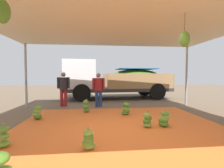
{
  "coord_description": "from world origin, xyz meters",
  "views": [
    {
      "loc": [
        -0.69,
        -4.37,
        1.42
      ],
      "look_at": [
        -0.06,
        1.89,
        1.13
      ],
      "focal_mm": 26.16,
      "sensor_mm": 36.0,
      "label": 1
    }
  ],
  "objects_px": {
    "banana_bunch_3": "(147,120)",
    "banana_bunch_8": "(37,113)",
    "banana_bunch_0": "(126,109)",
    "banana_bunch_7": "(89,140)",
    "banana_bunch_2": "(4,137)",
    "banana_bunch_4": "(86,107)",
    "worker_1": "(63,87)",
    "cargo_truck_main": "(114,79)",
    "banana_bunch_6": "(164,119)",
    "worker_0": "(98,87)"
  },
  "relations": [
    {
      "from": "banana_bunch_3",
      "to": "banana_bunch_8",
      "type": "height_order",
      "value": "banana_bunch_8"
    },
    {
      "from": "banana_bunch_3",
      "to": "banana_bunch_0",
      "type": "bearing_deg",
      "value": 101.55
    },
    {
      "from": "banana_bunch_8",
      "to": "banana_bunch_3",
      "type": "bearing_deg",
      "value": -19.06
    },
    {
      "from": "banana_bunch_7",
      "to": "banana_bunch_0",
      "type": "bearing_deg",
      "value": 65.43
    },
    {
      "from": "banana_bunch_0",
      "to": "banana_bunch_2",
      "type": "xyz_separation_m",
      "value": [
        -2.94,
        -2.48,
        -0.01
      ]
    },
    {
      "from": "banana_bunch_2",
      "to": "banana_bunch_4",
      "type": "height_order",
      "value": "banana_bunch_4"
    },
    {
      "from": "banana_bunch_3",
      "to": "worker_1",
      "type": "bearing_deg",
      "value": 129.73
    },
    {
      "from": "banana_bunch_7",
      "to": "banana_bunch_8",
      "type": "relative_size",
      "value": 0.89
    },
    {
      "from": "cargo_truck_main",
      "to": "banana_bunch_2",
      "type": "bearing_deg",
      "value": -113.1
    },
    {
      "from": "banana_bunch_3",
      "to": "banana_bunch_4",
      "type": "bearing_deg",
      "value": 131.39
    },
    {
      "from": "banana_bunch_6",
      "to": "banana_bunch_8",
      "type": "bearing_deg",
      "value": 163.38
    },
    {
      "from": "banana_bunch_7",
      "to": "cargo_truck_main",
      "type": "xyz_separation_m",
      "value": [
        1.34,
        7.36,
        1.04
      ]
    },
    {
      "from": "banana_bunch_7",
      "to": "worker_0",
      "type": "distance_m",
      "value": 4.54
    },
    {
      "from": "banana_bunch_6",
      "to": "worker_1",
      "type": "relative_size",
      "value": 0.3
    },
    {
      "from": "banana_bunch_4",
      "to": "cargo_truck_main",
      "type": "xyz_separation_m",
      "value": [
        1.58,
        4.1,
        0.99
      ]
    },
    {
      "from": "banana_bunch_6",
      "to": "banana_bunch_2",
      "type": "bearing_deg",
      "value": -165.53
    },
    {
      "from": "banana_bunch_7",
      "to": "banana_bunch_8",
      "type": "bearing_deg",
      "value": 126.73
    },
    {
      "from": "banana_bunch_4",
      "to": "banana_bunch_3",
      "type": "bearing_deg",
      "value": -48.61
    },
    {
      "from": "banana_bunch_0",
      "to": "worker_0",
      "type": "xyz_separation_m",
      "value": [
        -0.98,
        1.73,
        0.7
      ]
    },
    {
      "from": "banana_bunch_0",
      "to": "worker_1",
      "type": "xyz_separation_m",
      "value": [
        -2.63,
        2.01,
        0.72
      ]
    },
    {
      "from": "banana_bunch_6",
      "to": "worker_0",
      "type": "distance_m",
      "value": 3.77
    },
    {
      "from": "banana_bunch_2",
      "to": "worker_1",
      "type": "xyz_separation_m",
      "value": [
        0.31,
        4.49,
        0.74
      ]
    },
    {
      "from": "banana_bunch_2",
      "to": "banana_bunch_8",
      "type": "xyz_separation_m",
      "value": [
        -0.08,
        2.11,
        0.01
      ]
    },
    {
      "from": "banana_bunch_8",
      "to": "cargo_truck_main",
      "type": "distance_m",
      "value": 5.97
    },
    {
      "from": "banana_bunch_6",
      "to": "cargo_truck_main",
      "type": "height_order",
      "value": "cargo_truck_main"
    },
    {
      "from": "banana_bunch_0",
      "to": "banana_bunch_6",
      "type": "distance_m",
      "value": 1.72
    },
    {
      "from": "banana_bunch_6",
      "to": "worker_0",
      "type": "height_order",
      "value": "worker_0"
    },
    {
      "from": "banana_bunch_6",
      "to": "banana_bunch_8",
      "type": "xyz_separation_m",
      "value": [
        -3.83,
        1.14,
        0.01
      ]
    },
    {
      "from": "banana_bunch_3",
      "to": "worker_1",
      "type": "distance_m",
      "value": 4.66
    },
    {
      "from": "banana_bunch_6",
      "to": "worker_1",
      "type": "distance_m",
      "value": 4.98
    },
    {
      "from": "cargo_truck_main",
      "to": "worker_0",
      "type": "xyz_separation_m",
      "value": [
        -1.07,
        -2.89,
        -0.31
      ]
    },
    {
      "from": "banana_bunch_0",
      "to": "banana_bunch_6",
      "type": "relative_size",
      "value": 1.06
    },
    {
      "from": "banana_bunch_0",
      "to": "banana_bunch_7",
      "type": "height_order",
      "value": "banana_bunch_0"
    },
    {
      "from": "banana_bunch_6",
      "to": "worker_1",
      "type": "xyz_separation_m",
      "value": [
        -3.43,
        3.53,
        0.73
      ]
    },
    {
      "from": "banana_bunch_3",
      "to": "banana_bunch_7",
      "type": "height_order",
      "value": "banana_bunch_3"
    },
    {
      "from": "banana_bunch_8",
      "to": "worker_1",
      "type": "distance_m",
      "value": 2.52
    },
    {
      "from": "banana_bunch_3",
      "to": "worker_1",
      "type": "height_order",
      "value": "worker_1"
    },
    {
      "from": "banana_bunch_3",
      "to": "worker_0",
      "type": "height_order",
      "value": "worker_0"
    },
    {
      "from": "cargo_truck_main",
      "to": "banana_bunch_3",
      "type": "bearing_deg",
      "value": -87.93
    },
    {
      "from": "banana_bunch_2",
      "to": "cargo_truck_main",
      "type": "height_order",
      "value": "cargo_truck_main"
    },
    {
      "from": "banana_bunch_4",
      "to": "banana_bunch_8",
      "type": "distance_m",
      "value": 1.77
    },
    {
      "from": "banana_bunch_3",
      "to": "worker_1",
      "type": "xyz_separation_m",
      "value": [
        -2.94,
        3.53,
        0.74
      ]
    },
    {
      "from": "banana_bunch_8",
      "to": "worker_0",
      "type": "bearing_deg",
      "value": 45.76
    },
    {
      "from": "banana_bunch_7",
      "to": "cargo_truck_main",
      "type": "bearing_deg",
      "value": 79.66
    },
    {
      "from": "banana_bunch_2",
      "to": "cargo_truck_main",
      "type": "bearing_deg",
      "value": 66.9
    },
    {
      "from": "banana_bunch_4",
      "to": "banana_bunch_7",
      "type": "height_order",
      "value": "banana_bunch_4"
    },
    {
      "from": "banana_bunch_0",
      "to": "banana_bunch_7",
      "type": "bearing_deg",
      "value": -114.57
    },
    {
      "from": "worker_0",
      "to": "worker_1",
      "type": "xyz_separation_m",
      "value": [
        -1.65,
        0.28,
        0.02
      ]
    },
    {
      "from": "banana_bunch_3",
      "to": "banana_bunch_6",
      "type": "bearing_deg",
      "value": 0.95
    },
    {
      "from": "banana_bunch_0",
      "to": "banana_bunch_8",
      "type": "bearing_deg",
      "value": -172.96
    }
  ]
}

